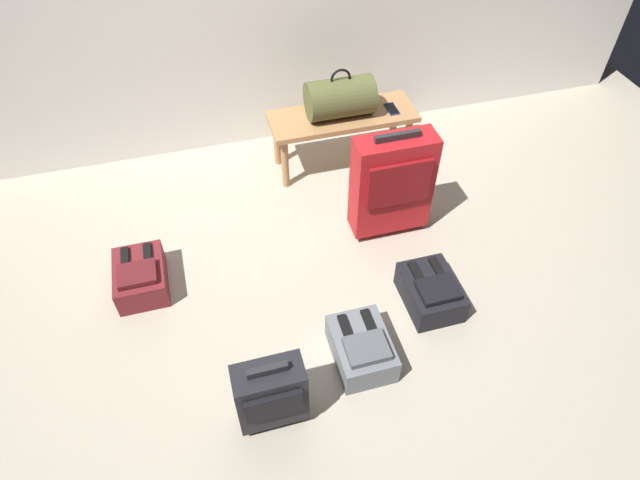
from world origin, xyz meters
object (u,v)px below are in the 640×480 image
at_px(bench, 342,122).
at_px(backpack_maroon, 141,277).
at_px(cell_phone, 392,109).
at_px(suitcase_small_charcoal, 271,394).
at_px(suitcase_upright_red, 392,184).
at_px(backpack_dark, 431,292).
at_px(backpack_grey, 362,348).
at_px(duffel_bag_olive, 340,98).

xyz_separation_m(bench, backpack_maroon, (-1.45, -0.80, -0.26)).
bearing_deg(cell_phone, suitcase_small_charcoal, -124.90).
relative_size(suitcase_upright_red, suitcase_small_charcoal, 1.60).
bearing_deg(backpack_dark, suitcase_small_charcoal, -155.90).
bearing_deg(backpack_dark, bench, 94.86).
xyz_separation_m(suitcase_small_charcoal, backpack_grey, (0.51, 0.20, -0.15)).
bearing_deg(duffel_bag_olive, backpack_grey, -102.54).
relative_size(backpack_grey, backpack_maroon, 1.00).
relative_size(bench, backpack_grey, 2.63).
relative_size(duffel_bag_olive, cell_phone, 3.06).
relative_size(cell_phone, suitcase_upright_red, 0.20).
distance_m(suitcase_small_charcoal, backpack_grey, 0.56).
relative_size(duffel_bag_olive, suitcase_small_charcoal, 0.96).
height_order(backpack_grey, backpack_dark, same).
height_order(bench, backpack_grey, bench).
bearing_deg(suitcase_upright_red, backpack_maroon, -177.09).
xyz_separation_m(suitcase_upright_red, backpack_grey, (-0.46, -0.87, -0.28)).
xyz_separation_m(duffel_bag_olive, suitcase_upright_red, (0.11, -0.72, -0.17)).
bearing_deg(backpack_dark, backpack_grey, -153.42).
bearing_deg(backpack_dark, cell_phone, 80.19).
bearing_deg(suitcase_upright_red, bench, 97.06).
xyz_separation_m(suitcase_small_charcoal, backpack_maroon, (-0.56, 0.99, -0.15)).
bearing_deg(backpack_grey, backpack_dark, 26.58).
bearing_deg(duffel_bag_olive, backpack_maroon, -150.81).
height_order(duffel_bag_olive, backpack_maroon, duffel_bag_olive).
bearing_deg(suitcase_small_charcoal, backpack_grey, 21.63).
distance_m(duffel_bag_olive, suitcase_small_charcoal, 2.00).
relative_size(cell_phone, backpack_maroon, 0.38).
distance_m(suitcase_upright_red, backpack_grey, 1.02).
xyz_separation_m(bench, suitcase_small_charcoal, (-0.88, -1.78, -0.11)).
bearing_deg(suitcase_upright_red, backpack_grey, -118.18).
height_order(cell_phone, suitcase_small_charcoal, suitcase_small_charcoal).
bearing_deg(cell_phone, backpack_dark, -99.81).
bearing_deg(backpack_maroon, duffel_bag_olive, 29.19).
distance_m(cell_phone, suitcase_small_charcoal, 2.14).
distance_m(backpack_grey, backpack_dark, 0.55).
relative_size(duffel_bag_olive, suitcase_upright_red, 0.60).
distance_m(backpack_maroon, backpack_dark, 1.65).
relative_size(bench, suitcase_upright_red, 1.36).
distance_m(duffel_bag_olive, backpack_grey, 1.68).
height_order(cell_phone, suitcase_upright_red, suitcase_upright_red).
xyz_separation_m(cell_phone, suitcase_small_charcoal, (-1.22, -1.75, -0.18)).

